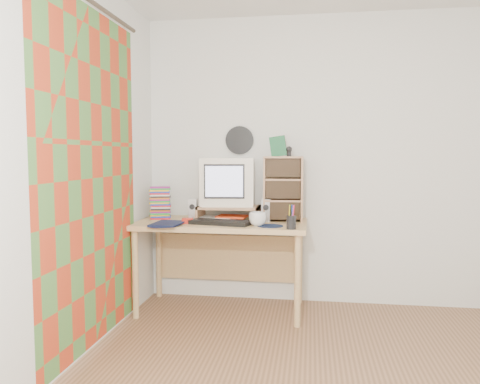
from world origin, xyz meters
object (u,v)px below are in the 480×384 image
(desk, at_px, (223,236))
(cd_rack, at_px, (283,189))
(crt_monitor, at_px, (228,182))
(mug, at_px, (258,219))
(keyboard, at_px, (220,222))
(dvd_stack, at_px, (160,205))
(diary, at_px, (154,222))

(desk, bearing_deg, cd_rack, 6.02)
(desk, height_order, crt_monitor, crt_monitor)
(cd_rack, bearing_deg, desk, -177.52)
(desk, distance_m, mug, 0.45)
(keyboard, bearing_deg, cd_rack, 40.76)
(cd_rack, xyz_separation_m, mug, (-0.18, -0.30, -0.22))
(dvd_stack, xyz_separation_m, cd_rack, (1.06, 0.02, 0.15))
(dvd_stack, bearing_deg, mug, -34.42)
(keyboard, bearing_deg, diary, -156.05)
(crt_monitor, bearing_deg, cd_rack, -10.99)
(keyboard, bearing_deg, dvd_stack, 167.71)
(dvd_stack, distance_m, cd_rack, 1.07)
(keyboard, xyz_separation_m, dvd_stack, (-0.57, 0.25, 0.10))
(cd_rack, xyz_separation_m, diary, (-0.99, -0.38, -0.24))
(crt_monitor, xyz_separation_m, cd_rack, (0.47, -0.03, -0.05))
(dvd_stack, xyz_separation_m, mug, (0.88, -0.28, -0.07))
(crt_monitor, distance_m, diary, 0.72)
(dvd_stack, height_order, diary, dvd_stack)
(dvd_stack, relative_size, cd_rack, 0.44)
(desk, relative_size, dvd_stack, 5.85)
(desk, bearing_deg, dvd_stack, 176.26)
(keyboard, relative_size, dvd_stack, 2.01)
(keyboard, xyz_separation_m, mug, (0.31, -0.03, 0.04))
(cd_rack, distance_m, diary, 1.08)
(desk, bearing_deg, keyboard, -84.98)
(diary, bearing_deg, crt_monitor, 41.93)
(crt_monitor, xyz_separation_m, keyboard, (-0.01, -0.30, -0.31))
(crt_monitor, relative_size, keyboard, 0.88)
(dvd_stack, relative_size, mug, 1.76)
(mug, distance_m, diary, 0.81)
(dvd_stack, relative_size, diary, 0.90)
(desk, distance_m, keyboard, 0.26)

